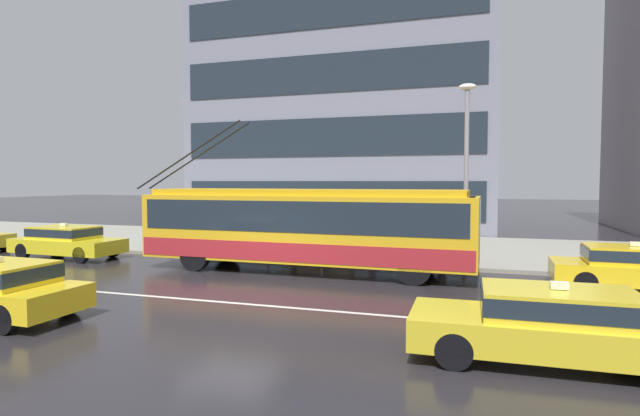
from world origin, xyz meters
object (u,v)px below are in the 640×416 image
at_px(taxi_ahead_of_bus, 639,267).
at_px(pedestrian_walking_past, 370,216).
at_px(pedestrian_at_shelter, 440,219).
at_px(pedestrian_waiting_by_pole, 292,214).
at_px(taxi_queued_behind_bus, 67,240).
at_px(taxi_oncoming_far, 551,322).
at_px(trolleybus, 306,226).
at_px(bus_shelter, 318,206).
at_px(street_lamp, 466,157).
at_px(pedestrian_approaching_curb, 322,214).

distance_m(taxi_ahead_of_bus, pedestrian_walking_past, 9.47).
xyz_separation_m(pedestrian_at_shelter, pedestrian_waiting_by_pole, (-6.13, 1.29, -0.05)).
relative_size(taxi_queued_behind_bus, pedestrian_at_shelter, 2.31).
bearing_deg(taxi_oncoming_far, pedestrian_waiting_by_pole, 129.87).
height_order(trolleybus, taxi_queued_behind_bus, trolleybus).
height_order(taxi_queued_behind_bus, pedestrian_at_shelter, pedestrian_at_shelter).
relative_size(trolleybus, bus_shelter, 3.22).
height_order(bus_shelter, pedestrian_walking_past, bus_shelter).
relative_size(bus_shelter, pedestrian_walking_past, 1.94).
distance_m(pedestrian_at_shelter, pedestrian_walking_past, 3.37).
relative_size(trolleybus, pedestrian_waiting_by_pole, 6.28).
height_order(taxi_queued_behind_bus, street_lamp, street_lamp).
relative_size(pedestrian_walking_past, street_lamp, 0.31).
distance_m(taxi_queued_behind_bus, pedestrian_approaching_curb, 10.29).
bearing_deg(taxi_oncoming_far, pedestrian_approaching_curb, 125.99).
relative_size(taxi_queued_behind_bus, bus_shelter, 1.20).
height_order(taxi_oncoming_far, pedestrian_walking_past, pedestrian_walking_past).
bearing_deg(pedestrian_waiting_by_pole, taxi_ahead_of_bus, -17.21).
bearing_deg(pedestrian_approaching_curb, taxi_ahead_of_bus, -17.35).
bearing_deg(pedestrian_at_shelter, taxi_oncoming_far, -74.32).
distance_m(taxi_queued_behind_bus, street_lamp, 15.81).
distance_m(trolleybus, pedestrian_approaching_curb, 3.08).
bearing_deg(street_lamp, bus_shelter, 170.34).
bearing_deg(bus_shelter, taxi_queued_behind_bus, -159.87).
height_order(pedestrian_approaching_curb, street_lamp, street_lamp).
bearing_deg(pedestrian_approaching_curb, pedestrian_waiting_by_pole, 163.78).
distance_m(bus_shelter, pedestrian_waiting_by_pole, 1.23).
xyz_separation_m(taxi_oncoming_far, pedestrian_walking_past, (-5.45, 10.84, 0.98)).
distance_m(taxi_oncoming_far, bus_shelter, 12.82).
height_order(pedestrian_at_shelter, pedestrian_waiting_by_pole, pedestrian_at_shelter).
distance_m(pedestrian_at_shelter, street_lamp, 2.34).
height_order(taxi_queued_behind_bus, pedestrian_approaching_curb, pedestrian_approaching_curb).
bearing_deg(pedestrian_walking_past, trolleybus, -109.77).
relative_size(trolleybus, pedestrian_approaching_curb, 6.19).
relative_size(bus_shelter, pedestrian_approaching_curb, 1.92).
height_order(bus_shelter, pedestrian_at_shelter, bus_shelter).
bearing_deg(pedestrian_approaching_curb, trolleybus, -82.59).
height_order(pedestrian_approaching_curb, pedestrian_waiting_by_pole, pedestrian_approaching_curb).
distance_m(taxi_ahead_of_bus, taxi_queued_behind_bus, 20.03).
bearing_deg(trolleybus, taxi_queued_behind_bus, -179.35).
bearing_deg(pedestrian_at_shelter, trolleybus, -153.20).
xyz_separation_m(pedestrian_waiting_by_pole, street_lamp, (6.99, -1.10, 2.21)).
distance_m(trolleybus, pedestrian_at_shelter, 4.82).
height_order(pedestrian_approaching_curb, pedestrian_walking_past, pedestrian_approaching_curb).
height_order(trolleybus, taxi_ahead_of_bus, trolleybus).
distance_m(bus_shelter, pedestrian_at_shelter, 5.11).
height_order(taxi_ahead_of_bus, street_lamp, street_lamp).
relative_size(pedestrian_at_shelter, pedestrian_waiting_by_pole, 1.01).
bearing_deg(pedestrian_waiting_by_pole, pedestrian_approaching_curb, -16.22).
distance_m(pedestrian_walking_past, street_lamp, 4.63).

